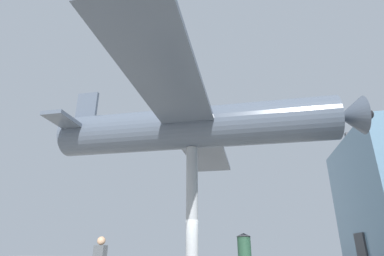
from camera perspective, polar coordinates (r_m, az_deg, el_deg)
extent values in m
cube|color=#383A3F|center=(22.78, 29.66, -19.92)|extent=(1.80, 0.12, 2.30)
cylinder|color=#999EA3|center=(12.96, 0.00, -15.72)|extent=(0.51, 0.51, 5.63)
cylinder|color=#4C5666|center=(13.88, 0.00, 0.00)|extent=(1.99, 12.66, 1.93)
cube|color=#4C5666|center=(13.88, 0.00, 0.00)|extent=(16.36, 2.39, 0.18)
cube|color=#4C5666|center=(15.93, -20.03, -1.00)|extent=(5.24, 1.02, 0.18)
cube|color=#4C5666|center=(16.35, -19.51, 2.79)|extent=(0.18, 1.10, 2.21)
cone|color=#4C5666|center=(14.29, 27.95, 2.03)|extent=(1.64, 1.02, 1.64)
sphere|color=black|center=(14.51, 30.52, 2.20)|extent=(0.44, 0.44, 0.44)
cube|color=#4C5156|center=(10.77, -17.17, -22.30)|extent=(0.31, 0.44, 0.66)
sphere|color=tan|center=(10.76, -16.88, -19.85)|extent=(0.27, 0.27, 0.27)
cone|color=#2D2D33|center=(17.28, 9.78, -19.41)|extent=(0.81, 0.81, 0.18)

